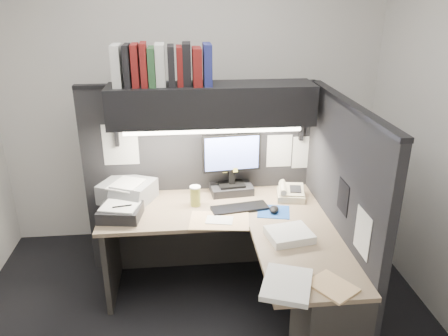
{
  "coord_description": "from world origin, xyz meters",
  "views": [
    {
      "loc": [
        -0.11,
        -2.48,
        2.28
      ],
      "look_at": [
        0.2,
        0.51,
        1.07
      ],
      "focal_mm": 35.0,
      "sensor_mm": 36.0,
      "label": 1
    }
  ],
  "objects_px": {
    "desk": "(264,278)",
    "notebook_stack": "(120,213)",
    "monitor": "(232,170)",
    "coffee_cup": "(195,196)",
    "overhead_shelf": "(212,104)",
    "keyboard": "(240,208)",
    "printer": "(128,191)",
    "telephone": "(291,193)"
  },
  "relations": [
    {
      "from": "desk",
      "to": "coffee_cup",
      "type": "distance_m",
      "value": 0.83
    },
    {
      "from": "overhead_shelf",
      "to": "notebook_stack",
      "type": "height_order",
      "value": "overhead_shelf"
    },
    {
      "from": "keyboard",
      "to": "notebook_stack",
      "type": "xyz_separation_m",
      "value": [
        -0.9,
        -0.05,
        0.03
      ]
    },
    {
      "from": "keyboard",
      "to": "coffee_cup",
      "type": "height_order",
      "value": "coffee_cup"
    },
    {
      "from": "keyboard",
      "to": "coffee_cup",
      "type": "xyz_separation_m",
      "value": [
        -0.34,
        0.11,
        0.06
      ]
    },
    {
      "from": "desk",
      "to": "notebook_stack",
      "type": "bearing_deg",
      "value": 156.17
    },
    {
      "from": "printer",
      "to": "overhead_shelf",
      "type": "bearing_deg",
      "value": 25.07
    },
    {
      "from": "keyboard",
      "to": "telephone",
      "type": "relative_size",
      "value": 1.94
    },
    {
      "from": "telephone",
      "to": "coffee_cup",
      "type": "bearing_deg",
      "value": -166.16
    },
    {
      "from": "coffee_cup",
      "to": "notebook_stack",
      "type": "xyz_separation_m",
      "value": [
        -0.56,
        -0.16,
        -0.03
      ]
    },
    {
      "from": "monitor",
      "to": "keyboard",
      "type": "relative_size",
      "value": 1.18
    },
    {
      "from": "notebook_stack",
      "to": "coffee_cup",
      "type": "bearing_deg",
      "value": 15.5
    },
    {
      "from": "keyboard",
      "to": "monitor",
      "type": "bearing_deg",
      "value": 86.05
    },
    {
      "from": "keyboard",
      "to": "overhead_shelf",
      "type": "bearing_deg",
      "value": 117.09
    },
    {
      "from": "coffee_cup",
      "to": "printer",
      "type": "bearing_deg",
      "value": 164.48
    },
    {
      "from": "overhead_shelf",
      "to": "keyboard",
      "type": "xyz_separation_m",
      "value": [
        0.19,
        -0.26,
        -0.76
      ]
    },
    {
      "from": "desk",
      "to": "keyboard",
      "type": "relative_size",
      "value": 3.89
    },
    {
      "from": "desk",
      "to": "monitor",
      "type": "relative_size",
      "value": 3.31
    },
    {
      "from": "overhead_shelf",
      "to": "coffee_cup",
      "type": "distance_m",
      "value": 0.73
    },
    {
      "from": "telephone",
      "to": "coffee_cup",
      "type": "height_order",
      "value": "coffee_cup"
    },
    {
      "from": "overhead_shelf",
      "to": "monitor",
      "type": "xyz_separation_m",
      "value": [
        0.16,
        0.04,
        -0.57
      ]
    },
    {
      "from": "telephone",
      "to": "overhead_shelf",
      "type": "bearing_deg",
      "value": -179.09
    },
    {
      "from": "desk",
      "to": "monitor",
      "type": "distance_m",
      "value": 0.95
    },
    {
      "from": "telephone",
      "to": "coffee_cup",
      "type": "relative_size",
      "value": 1.49
    },
    {
      "from": "printer",
      "to": "notebook_stack",
      "type": "distance_m",
      "value": 0.31
    },
    {
      "from": "monitor",
      "to": "telephone",
      "type": "distance_m",
      "value": 0.51
    },
    {
      "from": "desk",
      "to": "printer",
      "type": "xyz_separation_m",
      "value": [
        -0.98,
        0.75,
        0.36
      ]
    },
    {
      "from": "overhead_shelf",
      "to": "monitor",
      "type": "height_order",
      "value": "overhead_shelf"
    },
    {
      "from": "desk",
      "to": "monitor",
      "type": "xyz_separation_m",
      "value": [
        -0.14,
        0.8,
        0.49
      ]
    },
    {
      "from": "overhead_shelf",
      "to": "keyboard",
      "type": "relative_size",
      "value": 3.55
    },
    {
      "from": "desk",
      "to": "coffee_cup",
      "type": "height_order",
      "value": "coffee_cup"
    },
    {
      "from": "desk",
      "to": "notebook_stack",
      "type": "distance_m",
      "value": 1.15
    },
    {
      "from": "notebook_stack",
      "to": "monitor",
      "type": "bearing_deg",
      "value": 22.05
    },
    {
      "from": "monitor",
      "to": "coffee_cup",
      "type": "relative_size",
      "value": 3.41
    },
    {
      "from": "desk",
      "to": "telephone",
      "type": "xyz_separation_m",
      "value": [
        0.33,
        0.65,
        0.33
      ]
    },
    {
      "from": "monitor",
      "to": "keyboard",
      "type": "height_order",
      "value": "monitor"
    },
    {
      "from": "coffee_cup",
      "to": "desk",
      "type": "bearing_deg",
      "value": -53.33
    },
    {
      "from": "monitor",
      "to": "telephone",
      "type": "height_order",
      "value": "monitor"
    },
    {
      "from": "desk",
      "to": "notebook_stack",
      "type": "height_order",
      "value": "notebook_stack"
    },
    {
      "from": "overhead_shelf",
      "to": "coffee_cup",
      "type": "height_order",
      "value": "overhead_shelf"
    },
    {
      "from": "overhead_shelf",
      "to": "notebook_stack",
      "type": "relative_size",
      "value": 5.16
    },
    {
      "from": "desk",
      "to": "telephone",
      "type": "height_order",
      "value": "telephone"
    }
  ]
}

